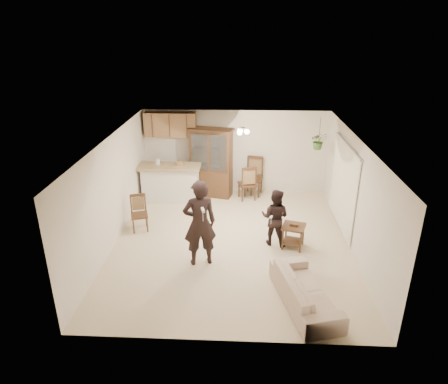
{
  "coord_description": "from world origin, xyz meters",
  "views": [
    {
      "loc": [
        0.22,
        -8.33,
        4.78
      ],
      "look_at": [
        -0.2,
        0.4,
        1.11
      ],
      "focal_mm": 32.0,
      "sensor_mm": 36.0,
      "label": 1
    }
  ],
  "objects_px": {
    "china_hutch": "(211,163)",
    "side_table": "(293,236)",
    "sofa": "(305,287)",
    "chair_bar": "(140,220)",
    "adult": "(200,226)",
    "chair_hutch_right": "(247,189)",
    "chair_hutch_left": "(253,185)",
    "child": "(275,218)"
  },
  "relations": [
    {
      "from": "adult",
      "to": "sofa",
      "type": "bearing_deg",
      "value": 132.68
    },
    {
      "from": "china_hutch",
      "to": "chair_hutch_right",
      "type": "xyz_separation_m",
      "value": [
        1.07,
        -0.25,
        -0.72
      ]
    },
    {
      "from": "child",
      "to": "china_hutch",
      "type": "relative_size",
      "value": 0.66
    },
    {
      "from": "sofa",
      "to": "side_table",
      "type": "height_order",
      "value": "sofa"
    },
    {
      "from": "adult",
      "to": "child",
      "type": "xyz_separation_m",
      "value": [
        1.64,
        0.9,
        -0.22
      ]
    },
    {
      "from": "child",
      "to": "chair_hutch_left",
      "type": "xyz_separation_m",
      "value": [
        -0.43,
        2.94,
        -0.35
      ]
    },
    {
      "from": "sofa",
      "to": "child",
      "type": "xyz_separation_m",
      "value": [
        -0.42,
        2.19,
        0.31
      ]
    },
    {
      "from": "sofa",
      "to": "side_table",
      "type": "distance_m",
      "value": 2.04
    },
    {
      "from": "chair_hutch_right",
      "to": "china_hutch",
      "type": "bearing_deg",
      "value": -28.71
    },
    {
      "from": "sofa",
      "to": "side_table",
      "type": "xyz_separation_m",
      "value": [
        0.01,
        2.04,
        -0.08
      ]
    },
    {
      "from": "adult",
      "to": "chair_hutch_right",
      "type": "relative_size",
      "value": 1.71
    },
    {
      "from": "chair_hutch_right",
      "to": "chair_hutch_left",
      "type": "bearing_deg",
      "value": -135.33
    },
    {
      "from": "chair_bar",
      "to": "chair_hutch_right",
      "type": "height_order",
      "value": "chair_hutch_right"
    },
    {
      "from": "chair_bar",
      "to": "chair_hutch_left",
      "type": "bearing_deg",
      "value": 22.68
    },
    {
      "from": "chair_hutch_left",
      "to": "chair_hutch_right",
      "type": "distance_m",
      "value": 0.38
    },
    {
      "from": "side_table",
      "to": "child",
      "type": "bearing_deg",
      "value": 160.67
    },
    {
      "from": "side_table",
      "to": "sofa",
      "type": "bearing_deg",
      "value": -90.28
    },
    {
      "from": "chair_bar",
      "to": "chair_hutch_right",
      "type": "relative_size",
      "value": 0.87
    },
    {
      "from": "adult",
      "to": "side_table",
      "type": "bearing_deg",
      "value": -175.42
    },
    {
      "from": "china_hutch",
      "to": "side_table",
      "type": "height_order",
      "value": "china_hutch"
    },
    {
      "from": "child",
      "to": "chair_bar",
      "type": "relative_size",
      "value": 1.48
    },
    {
      "from": "adult",
      "to": "chair_bar",
      "type": "bearing_deg",
      "value": -55.93
    },
    {
      "from": "side_table",
      "to": "chair_bar",
      "type": "relative_size",
      "value": 0.69
    },
    {
      "from": "china_hutch",
      "to": "chair_hutch_left",
      "type": "height_order",
      "value": "china_hutch"
    },
    {
      "from": "chair_hutch_right",
      "to": "adult",
      "type": "bearing_deg",
      "value": 58.5
    },
    {
      "from": "chair_hutch_left",
      "to": "chair_hutch_right",
      "type": "relative_size",
      "value": 1.1
    },
    {
      "from": "child",
      "to": "chair_hutch_right",
      "type": "bearing_deg",
      "value": -56.8
    },
    {
      "from": "sofa",
      "to": "side_table",
      "type": "relative_size",
      "value": 2.99
    },
    {
      "from": "child",
      "to": "china_hutch",
      "type": "distance_m",
      "value": 3.34
    },
    {
      "from": "china_hutch",
      "to": "sofa",
      "type": "bearing_deg",
      "value": -53.8
    },
    {
      "from": "china_hutch",
      "to": "chair_hutch_right",
      "type": "bearing_deg",
      "value": 0.15
    },
    {
      "from": "adult",
      "to": "chair_hutch_right",
      "type": "height_order",
      "value": "adult"
    },
    {
      "from": "chair_bar",
      "to": "child",
      "type": "bearing_deg",
      "value": -26.28
    },
    {
      "from": "sofa",
      "to": "chair_bar",
      "type": "bearing_deg",
      "value": 39.75
    },
    {
      "from": "china_hutch",
      "to": "side_table",
      "type": "relative_size",
      "value": 3.28
    },
    {
      "from": "side_table",
      "to": "chair_hutch_left",
      "type": "xyz_separation_m",
      "value": [
        -0.86,
        3.09,
        0.04
      ]
    },
    {
      "from": "sofa",
      "to": "adult",
      "type": "height_order",
      "value": "adult"
    },
    {
      "from": "sofa",
      "to": "chair_hutch_left",
      "type": "relative_size",
      "value": 1.62
    },
    {
      "from": "chair_bar",
      "to": "chair_hutch_right",
      "type": "xyz_separation_m",
      "value": [
        2.69,
        2.08,
        0.04
      ]
    },
    {
      "from": "adult",
      "to": "child",
      "type": "height_order",
      "value": "adult"
    },
    {
      "from": "china_hutch",
      "to": "side_table",
      "type": "xyz_separation_m",
      "value": [
        2.12,
        -3.01,
        -0.73
      ]
    },
    {
      "from": "chair_bar",
      "to": "side_table",
      "type": "bearing_deg",
      "value": -27.5
    }
  ]
}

